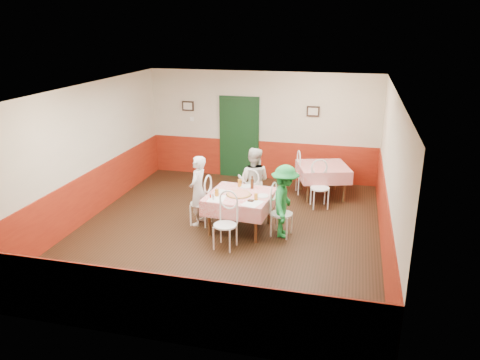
% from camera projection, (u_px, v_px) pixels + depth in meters
% --- Properties ---
extents(floor, '(7.00, 7.00, 0.00)m').
position_uv_depth(floor, '(227.00, 231.00, 9.36)').
color(floor, black).
rests_on(floor, ground).
extents(ceiling, '(7.00, 7.00, 0.00)m').
position_uv_depth(ceiling, '(225.00, 90.00, 8.46)').
color(ceiling, white).
rests_on(ceiling, back_wall).
extents(back_wall, '(6.00, 0.10, 2.80)m').
position_uv_depth(back_wall, '(262.00, 126.00, 12.13)').
color(back_wall, beige).
rests_on(back_wall, ground).
extents(front_wall, '(6.00, 0.10, 2.80)m').
position_uv_depth(front_wall, '(150.00, 244.00, 5.69)').
color(front_wall, beige).
rests_on(front_wall, ground).
extents(left_wall, '(0.10, 7.00, 2.80)m').
position_uv_depth(left_wall, '(85.00, 154.00, 9.59)').
color(left_wall, beige).
rests_on(left_wall, ground).
extents(right_wall, '(0.10, 7.00, 2.80)m').
position_uv_depth(right_wall, '(390.00, 176.00, 8.23)').
color(right_wall, beige).
rests_on(right_wall, ground).
extents(wainscot_back, '(6.00, 0.03, 1.00)m').
position_uv_depth(wainscot_back, '(261.00, 160.00, 12.40)').
color(wainscot_back, maroon).
rests_on(wainscot_back, ground).
extents(wainscot_front, '(6.00, 0.03, 1.00)m').
position_uv_depth(wainscot_front, '(154.00, 307.00, 5.99)').
color(wainscot_front, maroon).
rests_on(wainscot_front, ground).
extents(wainscot_left, '(0.03, 7.00, 1.00)m').
position_uv_depth(wainscot_left, '(90.00, 195.00, 9.87)').
color(wainscot_left, maroon).
rests_on(wainscot_left, ground).
extents(wainscot_right, '(0.03, 7.00, 1.00)m').
position_uv_depth(wainscot_right, '(384.00, 222.00, 8.52)').
color(wainscot_right, maroon).
rests_on(wainscot_right, ground).
extents(door, '(0.96, 0.06, 2.10)m').
position_uv_depth(door, '(239.00, 138.00, 12.33)').
color(door, black).
rests_on(door, ground).
extents(picture_left, '(0.32, 0.03, 0.26)m').
position_uv_depth(picture_left, '(188.00, 106.00, 12.39)').
color(picture_left, black).
rests_on(picture_left, back_wall).
extents(picture_right, '(0.32, 0.03, 0.26)m').
position_uv_depth(picture_right, '(313.00, 111.00, 11.64)').
color(picture_right, black).
rests_on(picture_right, back_wall).
extents(thermostat, '(0.10, 0.03, 0.10)m').
position_uv_depth(thermostat, '(192.00, 119.00, 12.48)').
color(thermostat, white).
rests_on(thermostat, back_wall).
extents(main_table, '(1.32, 1.32, 0.77)m').
position_uv_depth(main_table, '(240.00, 212.00, 9.30)').
color(main_table, red).
rests_on(main_table, ground).
extents(second_table, '(1.40, 1.40, 0.77)m').
position_uv_depth(second_table, '(322.00, 181.00, 11.13)').
color(second_table, red).
rests_on(second_table, ground).
extents(chair_left, '(0.45, 0.45, 0.90)m').
position_uv_depth(chair_left, '(201.00, 204.00, 9.54)').
color(chair_left, white).
rests_on(chair_left, ground).
extents(chair_right, '(0.48, 0.48, 0.90)m').
position_uv_depth(chair_right, '(282.00, 214.00, 9.02)').
color(chair_right, white).
rests_on(chair_right, ground).
extents(chair_far, '(0.43, 0.43, 0.90)m').
position_uv_depth(chair_far, '(253.00, 194.00, 10.04)').
color(chair_far, white).
rests_on(chair_far, ground).
extents(chair_near, '(0.48, 0.48, 0.90)m').
position_uv_depth(chair_near, '(225.00, 225.00, 8.52)').
color(chair_near, white).
rests_on(chair_near, ground).
extents(chair_second_a, '(0.53, 0.53, 0.90)m').
position_uv_depth(chair_second_a, '(291.00, 176.00, 11.27)').
color(chair_second_a, white).
rests_on(chair_second_a, ground).
extents(chair_second_b, '(0.53, 0.53, 0.90)m').
position_uv_depth(chair_second_b, '(320.00, 188.00, 10.41)').
color(chair_second_b, white).
rests_on(chair_second_b, ground).
extents(pizza, '(0.51, 0.51, 0.03)m').
position_uv_depth(pizza, '(239.00, 194.00, 9.13)').
color(pizza, '#B74723').
rests_on(pizza, main_table).
extents(plate_left, '(0.27, 0.27, 0.01)m').
position_uv_depth(plate_left, '(220.00, 192.00, 9.29)').
color(plate_left, white).
rests_on(plate_left, main_table).
extents(plate_right, '(0.27, 0.27, 0.01)m').
position_uv_depth(plate_right, '(262.00, 196.00, 9.06)').
color(plate_right, white).
rests_on(plate_right, main_table).
extents(plate_far, '(0.27, 0.27, 0.01)m').
position_uv_depth(plate_far, '(246.00, 186.00, 9.58)').
color(plate_far, white).
rests_on(plate_far, main_table).
extents(glass_a, '(0.08, 0.08, 0.14)m').
position_uv_depth(glass_a, '(217.00, 193.00, 9.05)').
color(glass_a, '#BF7219').
rests_on(glass_a, main_table).
extents(glass_b, '(0.07, 0.07, 0.13)m').
position_uv_depth(glass_b, '(256.00, 197.00, 8.85)').
color(glass_b, '#BF7219').
rests_on(glass_b, main_table).
extents(glass_c, '(0.09, 0.09, 0.15)m').
position_uv_depth(glass_c, '(240.00, 183.00, 9.57)').
color(glass_c, '#BF7219').
rests_on(glass_c, main_table).
extents(beer_bottle, '(0.07, 0.07, 0.24)m').
position_uv_depth(beer_bottle, '(252.00, 183.00, 9.44)').
color(beer_bottle, '#381C0A').
rests_on(beer_bottle, main_table).
extents(shaker_a, '(0.04, 0.04, 0.09)m').
position_uv_depth(shaker_a, '(213.00, 196.00, 8.92)').
color(shaker_a, silver).
rests_on(shaker_a, main_table).
extents(shaker_b, '(0.04, 0.04, 0.09)m').
position_uv_depth(shaker_b, '(213.00, 198.00, 8.85)').
color(shaker_b, silver).
rests_on(shaker_b, main_table).
extents(shaker_c, '(0.04, 0.04, 0.09)m').
position_uv_depth(shaker_c, '(210.00, 196.00, 8.96)').
color(shaker_c, '#B23319').
rests_on(shaker_c, main_table).
extents(menu_left, '(0.32, 0.42, 0.00)m').
position_uv_depth(menu_left, '(217.00, 199.00, 8.94)').
color(menu_left, white).
rests_on(menu_left, main_table).
extents(menu_right, '(0.40, 0.47, 0.00)m').
position_uv_depth(menu_right, '(252.00, 203.00, 8.71)').
color(menu_right, white).
rests_on(menu_right, main_table).
extents(wallet, '(0.12, 0.10, 0.02)m').
position_uv_depth(wallet, '(251.00, 201.00, 8.81)').
color(wallet, black).
rests_on(wallet, main_table).
extents(diner_left, '(0.37, 0.54, 1.45)m').
position_uv_depth(diner_left, '(198.00, 191.00, 9.46)').
color(diner_left, gray).
rests_on(diner_left, ground).
extents(diner_far, '(0.73, 0.58, 1.47)m').
position_uv_depth(diner_far, '(253.00, 181.00, 10.00)').
color(diner_far, gray).
rests_on(diner_far, ground).
extents(diner_right, '(0.56, 0.94, 1.43)m').
position_uv_depth(diner_right, '(285.00, 201.00, 8.92)').
color(diner_right, gray).
rests_on(diner_right, ground).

